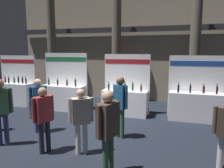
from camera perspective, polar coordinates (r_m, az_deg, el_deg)
ground_plane at (r=7.11m, az=-7.18°, el=-11.78°), size 24.00×24.00×0.00m
hall_colonnade at (r=11.07m, az=2.38°, el=12.18°), size 11.14×1.35×6.41m
exhibitor_booth_0 at (r=11.02m, az=-24.33°, el=-1.90°), size 1.89×0.66×2.28m
exhibitor_booth_1 at (r=9.40m, az=-12.76°, el=-2.93°), size 1.97×0.66×2.40m
exhibitor_booth_2 at (r=8.43m, az=3.46°, el=-4.23°), size 1.83×0.66×2.36m
exhibitor_booth_3 at (r=8.32m, az=21.34°, el=-4.94°), size 1.98×0.66×2.33m
trash_bin at (r=8.61m, az=-19.90°, el=-6.47°), size 0.37×0.37×0.61m
visitor_1 at (r=6.11m, az=2.18°, el=-4.82°), size 0.47×0.32×1.78m
visitor_2 at (r=6.93m, az=-18.90°, el=-4.18°), size 0.42×0.48×1.66m
visitor_4 at (r=4.22m, az=-1.09°, el=-10.90°), size 0.38×0.60×1.76m
visitor_5 at (r=5.51m, az=-17.67°, el=-7.66°), size 0.36×0.54×1.63m
visitor_6 at (r=5.23m, az=-8.19°, el=-8.21°), size 0.52×0.45×1.61m
visitor_7 at (r=6.31m, az=-27.35°, el=-5.22°), size 0.56×0.37×1.78m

